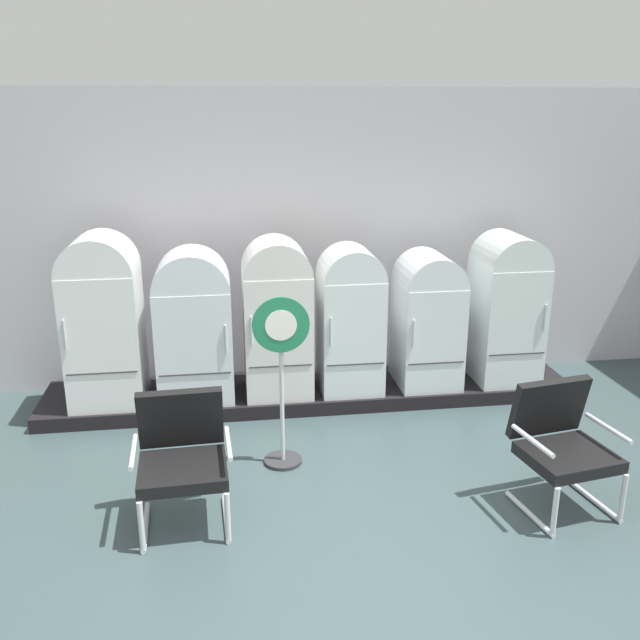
{
  "coord_description": "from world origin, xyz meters",
  "views": [
    {
      "loc": [
        -0.83,
        -3.44,
        2.89
      ],
      "look_at": [
        0.06,
        2.75,
        0.92
      ],
      "focal_mm": 38.3,
      "sensor_mm": 36.0,
      "label": 1
    }
  ],
  "objects_px": {
    "refrigerator_3": "(350,315)",
    "refrigerator_5": "(506,303)",
    "refrigerator_0": "(103,315)",
    "refrigerator_2": "(277,313)",
    "refrigerator_1": "(194,322)",
    "armchair_right": "(561,440)",
    "sign_stand": "(282,384)",
    "refrigerator_4": "(428,316)",
    "armchair_left": "(182,453)"
  },
  "relations": [
    {
      "from": "refrigerator_1",
      "to": "armchair_right",
      "type": "distance_m",
      "value": 3.46
    },
    {
      "from": "refrigerator_4",
      "to": "armchair_left",
      "type": "bearing_deg",
      "value": -140.9
    },
    {
      "from": "refrigerator_2",
      "to": "refrigerator_5",
      "type": "bearing_deg",
      "value": 0.69
    },
    {
      "from": "refrigerator_2",
      "to": "sign_stand",
      "type": "xyz_separation_m",
      "value": [
        -0.06,
        -1.21,
        -0.24
      ]
    },
    {
      "from": "refrigerator_2",
      "to": "refrigerator_3",
      "type": "relative_size",
      "value": 1.06
    },
    {
      "from": "refrigerator_1",
      "to": "sign_stand",
      "type": "bearing_deg",
      "value": -58.5
    },
    {
      "from": "refrigerator_3",
      "to": "refrigerator_5",
      "type": "distance_m",
      "value": 1.64
    },
    {
      "from": "armchair_left",
      "to": "sign_stand",
      "type": "height_order",
      "value": "sign_stand"
    },
    {
      "from": "refrigerator_3",
      "to": "refrigerator_4",
      "type": "xyz_separation_m",
      "value": [
        0.81,
        0.05,
        -0.05
      ]
    },
    {
      "from": "refrigerator_0",
      "to": "refrigerator_4",
      "type": "bearing_deg",
      "value": 0.08
    },
    {
      "from": "refrigerator_5",
      "to": "armchair_left",
      "type": "distance_m",
      "value": 3.76
    },
    {
      "from": "refrigerator_2",
      "to": "refrigerator_3",
      "type": "bearing_deg",
      "value": -1.79
    },
    {
      "from": "refrigerator_0",
      "to": "armchair_left",
      "type": "relative_size",
      "value": 1.72
    },
    {
      "from": "armchair_right",
      "to": "sign_stand",
      "type": "xyz_separation_m",
      "value": [
        -1.99,
        0.89,
        0.19
      ]
    },
    {
      "from": "armchair_right",
      "to": "refrigerator_2",
      "type": "bearing_deg",
      "value": 132.56
    },
    {
      "from": "armchair_right",
      "to": "sign_stand",
      "type": "bearing_deg",
      "value": 155.85
    },
    {
      "from": "refrigerator_3",
      "to": "sign_stand",
      "type": "bearing_deg",
      "value": -123.65
    },
    {
      "from": "refrigerator_0",
      "to": "refrigerator_5",
      "type": "height_order",
      "value": "refrigerator_0"
    },
    {
      "from": "refrigerator_0",
      "to": "refrigerator_3",
      "type": "bearing_deg",
      "value": -1.03
    },
    {
      "from": "refrigerator_1",
      "to": "refrigerator_4",
      "type": "distance_m",
      "value": 2.33
    },
    {
      "from": "armchair_left",
      "to": "sign_stand",
      "type": "bearing_deg",
      "value": 41.84
    },
    {
      "from": "refrigerator_2",
      "to": "refrigerator_3",
      "type": "distance_m",
      "value": 0.73
    },
    {
      "from": "refrigerator_5",
      "to": "sign_stand",
      "type": "distance_m",
      "value": 2.73
    },
    {
      "from": "sign_stand",
      "to": "refrigerator_4",
      "type": "bearing_deg",
      "value": 37.68
    },
    {
      "from": "refrigerator_1",
      "to": "refrigerator_3",
      "type": "distance_m",
      "value": 1.53
    },
    {
      "from": "refrigerator_3",
      "to": "armchair_left",
      "type": "xyz_separation_m",
      "value": [
        -1.57,
        -1.88,
        -0.39
      ]
    },
    {
      "from": "refrigerator_1",
      "to": "refrigerator_2",
      "type": "xyz_separation_m",
      "value": [
        0.8,
        0.0,
        0.05
      ]
    },
    {
      "from": "refrigerator_4",
      "to": "armchair_right",
      "type": "height_order",
      "value": "refrigerator_4"
    },
    {
      "from": "refrigerator_2",
      "to": "refrigerator_4",
      "type": "distance_m",
      "value": 1.53
    },
    {
      "from": "refrigerator_0",
      "to": "sign_stand",
      "type": "relative_size",
      "value": 1.12
    },
    {
      "from": "refrigerator_0",
      "to": "refrigerator_3",
      "type": "relative_size",
      "value": 1.12
    },
    {
      "from": "refrigerator_0",
      "to": "refrigerator_3",
      "type": "distance_m",
      "value": 2.37
    },
    {
      "from": "refrigerator_0",
      "to": "refrigerator_4",
      "type": "height_order",
      "value": "refrigerator_0"
    },
    {
      "from": "refrigerator_5",
      "to": "refrigerator_2",
      "type": "bearing_deg",
      "value": -179.31
    },
    {
      "from": "refrigerator_3",
      "to": "sign_stand",
      "type": "xyz_separation_m",
      "value": [
        -0.79,
        -1.18,
        -0.2
      ]
    },
    {
      "from": "refrigerator_2",
      "to": "sign_stand",
      "type": "relative_size",
      "value": 1.06
    },
    {
      "from": "refrigerator_0",
      "to": "armchair_right",
      "type": "bearing_deg",
      "value": -30.72
    },
    {
      "from": "refrigerator_4",
      "to": "refrigerator_3",
      "type": "bearing_deg",
      "value": -176.66
    },
    {
      "from": "armchair_left",
      "to": "armchair_right",
      "type": "bearing_deg",
      "value": -4.06
    },
    {
      "from": "refrigerator_3",
      "to": "armchair_right",
      "type": "bearing_deg",
      "value": -59.89
    },
    {
      "from": "refrigerator_1",
      "to": "armchair_right",
      "type": "bearing_deg",
      "value": -37.52
    },
    {
      "from": "refrigerator_1",
      "to": "refrigerator_4",
      "type": "xyz_separation_m",
      "value": [
        2.33,
        0.03,
        -0.05
      ]
    },
    {
      "from": "refrigerator_5",
      "to": "armchair_right",
      "type": "relative_size",
      "value": 1.61
    },
    {
      "from": "refrigerator_3",
      "to": "sign_stand",
      "type": "relative_size",
      "value": 1.0
    },
    {
      "from": "refrigerator_1",
      "to": "armchair_left",
      "type": "bearing_deg",
      "value": -91.23
    },
    {
      "from": "refrigerator_5",
      "to": "refrigerator_3",
      "type": "bearing_deg",
      "value": -178.21
    },
    {
      "from": "refrigerator_2",
      "to": "refrigerator_3",
      "type": "xyz_separation_m",
      "value": [
        0.72,
        -0.02,
        -0.05
      ]
    },
    {
      "from": "refrigerator_3",
      "to": "refrigerator_5",
      "type": "height_order",
      "value": "refrigerator_5"
    },
    {
      "from": "refrigerator_2",
      "to": "refrigerator_5",
      "type": "distance_m",
      "value": 2.36
    },
    {
      "from": "refrigerator_1",
      "to": "refrigerator_5",
      "type": "bearing_deg",
      "value": 0.58
    }
  ]
}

